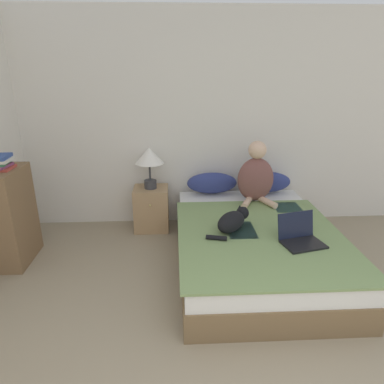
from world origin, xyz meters
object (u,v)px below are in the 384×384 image
(pillow_far, at_px, (266,182))
(cat_tabby, at_px, (233,221))
(bed, at_px, (254,245))
(person_sitting, at_px, (256,176))
(nightstand, at_px, (152,208))
(book_stack_top, at_px, (1,163))
(laptop_open, at_px, (301,237))
(pillow_near, at_px, (212,183))
(bookshelf, at_px, (11,217))
(table_lamp, at_px, (149,158))

(pillow_far, relative_size, cat_tabby, 1.35)
(bed, bearing_deg, pillow_far, 70.44)
(pillow_far, relative_size, person_sitting, 0.87)
(nightstand, bearing_deg, book_stack_top, -153.07)
(pillow_far, bearing_deg, person_sitting, -125.90)
(bed, relative_size, laptop_open, 5.20)
(pillow_near, height_order, bookshelf, bookshelf)
(pillow_far, distance_m, bookshelf, 2.86)
(cat_tabby, relative_size, nightstand, 0.85)
(book_stack_top, bearing_deg, laptop_open, -11.92)
(bed, relative_size, cat_tabby, 4.73)
(person_sitting, bearing_deg, laptop_open, -80.40)
(bookshelf, xyz_separation_m, book_stack_top, (0.00, -0.00, 0.56))
(person_sitting, distance_m, book_stack_top, 2.62)
(person_sitting, bearing_deg, book_stack_top, -169.79)
(laptop_open, height_order, bookshelf, bookshelf)
(bed, height_order, pillow_far, pillow_far)
(bookshelf, height_order, book_stack_top, book_stack_top)
(cat_tabby, distance_m, laptop_open, 0.62)
(laptop_open, height_order, nightstand, laptop_open)
(bed, relative_size, nightstand, 4.00)
(pillow_far, bearing_deg, pillow_near, 180.00)
(cat_tabby, bearing_deg, bed, -24.82)
(pillow_near, height_order, pillow_far, same)
(bed, relative_size, bookshelf, 2.17)
(person_sitting, relative_size, bookshelf, 0.71)
(person_sitting, bearing_deg, cat_tabby, -116.68)
(bookshelf, bearing_deg, person_sitting, 10.11)
(bed, height_order, laptop_open, laptop_open)
(nightstand, xyz_separation_m, bookshelf, (-1.35, -0.68, 0.22))
(pillow_far, bearing_deg, bookshelf, -165.15)
(bed, relative_size, person_sitting, 3.04)
(laptop_open, distance_m, book_stack_top, 2.85)
(bed, xyz_separation_m, nightstand, (-1.08, 0.89, 0.05))
(table_lamp, xyz_separation_m, bookshelf, (-1.35, -0.68, -0.41))
(nightstand, xyz_separation_m, table_lamp, (-0.00, -0.00, 0.63))
(cat_tabby, xyz_separation_m, book_stack_top, (-2.17, 0.30, 0.52))
(pillow_near, bearing_deg, cat_tabby, -85.29)
(person_sitting, relative_size, book_stack_top, 2.85)
(pillow_near, xyz_separation_m, cat_tabby, (0.09, -1.04, -0.03))
(pillow_far, bearing_deg, table_lamp, -177.77)
(table_lamp, bearing_deg, nightstand, 82.67)
(nightstand, bearing_deg, pillow_far, 2.17)
(table_lamp, relative_size, book_stack_top, 2.00)
(pillow_far, distance_m, book_stack_top, 2.90)
(bed, distance_m, pillow_far, 1.06)
(cat_tabby, height_order, book_stack_top, book_stack_top)
(nightstand, bearing_deg, laptop_open, -42.17)
(bed, xyz_separation_m, cat_tabby, (-0.25, -0.10, 0.32))
(bed, xyz_separation_m, table_lamp, (-1.08, 0.89, 0.68))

